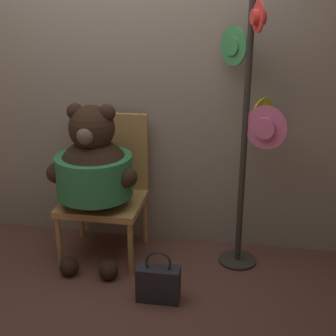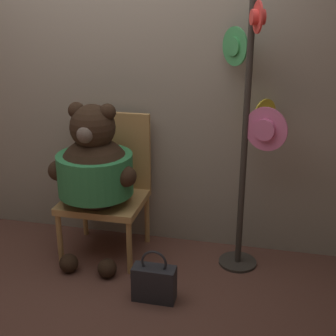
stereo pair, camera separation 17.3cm
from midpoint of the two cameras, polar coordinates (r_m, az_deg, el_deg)
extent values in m
plane|color=brown|center=(3.44, -9.16, -13.05)|extent=(14.00, 14.00, 0.00)
cube|color=gray|center=(3.58, -6.86, 12.08)|extent=(8.00, 0.10, 2.75)
cylinder|color=#B2844C|center=(3.52, -14.53, -8.82)|extent=(0.04, 0.04, 0.41)
cylinder|color=#B2844C|center=(3.35, -6.07, -9.81)|extent=(0.04, 0.04, 0.41)
cylinder|color=#B2844C|center=(3.90, -11.79, -5.55)|extent=(0.04, 0.04, 0.41)
cylinder|color=#B2844C|center=(3.75, -4.15, -6.26)|extent=(0.04, 0.04, 0.41)
cube|color=#B2844C|center=(3.52, -9.37, -4.23)|extent=(0.59, 0.53, 0.05)
cube|color=#B2844C|center=(3.62, -8.42, 2.05)|extent=(0.59, 0.04, 0.60)
sphere|color=black|center=(3.36, -10.41, -0.88)|extent=(0.53, 0.53, 0.53)
cylinder|color=#2D7F47|center=(3.36, -10.41, -0.88)|extent=(0.54, 0.54, 0.29)
sphere|color=black|center=(3.25, -10.80, 4.78)|extent=(0.32, 0.32, 0.32)
sphere|color=black|center=(3.27, -12.77, 6.72)|extent=(0.12, 0.12, 0.12)
sphere|color=black|center=(3.19, -9.04, 6.64)|extent=(0.12, 0.12, 0.12)
sphere|color=brown|center=(3.14, -11.61, 3.83)|extent=(0.12, 0.12, 0.12)
sphere|color=black|center=(3.39, -14.82, -0.59)|extent=(0.15, 0.15, 0.15)
sphere|color=black|center=(3.22, -6.61, -1.14)|extent=(0.15, 0.15, 0.15)
sphere|color=black|center=(3.49, -13.39, -11.59)|extent=(0.14, 0.14, 0.14)
sphere|color=black|center=(3.39, -8.74, -12.21)|extent=(0.14, 0.14, 0.14)
cylinder|color=#332D28|center=(3.61, 7.06, -11.07)|extent=(0.28, 0.28, 0.02)
cylinder|color=#332D28|center=(3.22, 7.77, 3.23)|extent=(0.04, 0.04, 1.89)
cylinder|color=red|center=(2.96, 9.24, 17.73)|extent=(0.07, 0.19, 0.19)
cylinder|color=red|center=(2.96, 9.24, 17.73)|extent=(0.10, 0.11, 0.09)
cylinder|color=#3D9351|center=(3.21, 6.42, 14.56)|extent=(0.18, 0.19, 0.25)
cylinder|color=#3D9351|center=(3.21, 6.42, 14.56)|extent=(0.11, 0.12, 0.12)
cylinder|color=yellow|center=(3.33, 10.02, 6.47)|extent=(0.15, 0.19, 0.23)
cylinder|color=yellow|center=(3.33, 10.02, 6.47)|extent=(0.13, 0.14, 0.11)
cylinder|color=#D16693|center=(3.14, 10.30, 4.85)|extent=(0.28, 0.12, 0.29)
cylinder|color=#D16693|center=(3.14, 10.30, 4.85)|extent=(0.16, 0.12, 0.14)
cube|color=#232328|center=(3.13, -2.81, -13.96)|extent=(0.28, 0.12, 0.24)
torus|color=#232328|center=(3.04, -2.87, -11.49)|extent=(0.17, 0.02, 0.17)
camera|label=1|loc=(0.09, -91.51, -0.56)|focal=50.00mm
camera|label=2|loc=(0.09, 88.49, 0.56)|focal=50.00mm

